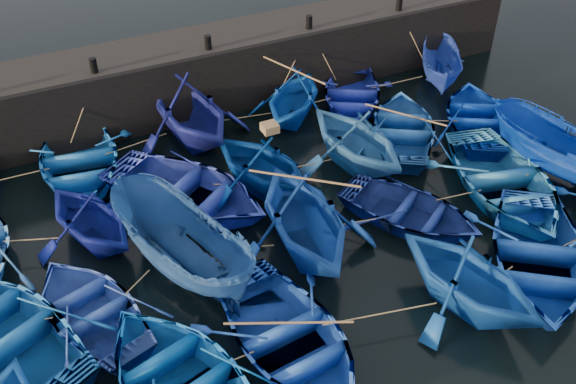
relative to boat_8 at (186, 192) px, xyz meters
name	(u,v)px	position (x,y,z in m)	size (l,w,h in m)	color
ground	(340,277)	(2.71, -4.72, -0.58)	(120.00, 120.00, 0.00)	black
quay_wall	(203,73)	(2.71, 5.78, 0.67)	(26.00, 2.50, 2.50)	black
quay_top	(200,41)	(2.71, 5.78, 1.98)	(26.00, 2.50, 0.12)	black
bollard_1	(94,65)	(-1.29, 4.88, 2.29)	(0.24, 0.24, 0.50)	black
bollard_2	(208,42)	(2.71, 4.88, 2.29)	(0.24, 0.24, 0.50)	black
bollard_3	(309,22)	(6.71, 4.88, 2.29)	(0.24, 0.24, 0.50)	black
bollard_4	(399,4)	(10.71, 4.88, 2.29)	(0.24, 0.24, 0.50)	black
boat_1	(78,161)	(-2.62, 3.09, -0.02)	(3.84, 5.37, 1.11)	blue
boat_2	(189,110)	(1.36, 3.44, 0.68)	(4.12, 4.78, 2.52)	navy
boat_3	(293,96)	(5.18, 3.09, 0.44)	(3.34, 3.87, 2.04)	#0946B5
boat_4	(351,95)	(7.63, 3.07, -0.10)	(3.27, 4.57, 0.95)	#1C29A0
boat_5	(442,67)	(11.74, 3.01, 0.20)	(1.52, 4.02, 1.56)	#203B9E
boat_7	(90,217)	(-2.92, -0.43, 0.39)	(3.19, 3.70, 1.95)	navy
boat_8	(186,192)	(0.00, 0.00, 0.00)	(3.99, 5.58, 1.16)	#22339B
boat_9	(262,163)	(2.41, -0.28, 0.49)	(3.51, 4.07, 2.14)	navy
boat_10	(356,137)	(5.72, -0.42, 0.56)	(3.74, 4.34, 2.29)	#2965A1
boat_11	(404,128)	(8.09, 0.23, -0.08)	(3.42, 4.79, 0.99)	#1C53A1
boat_12	(478,117)	(10.91, -0.32, -0.09)	(3.39, 4.74, 0.98)	#0430A3
boat_13	(2,332)	(-5.70, -3.24, 0.00)	(3.96, 5.54, 1.15)	#0E509B
boat_14	(91,308)	(-3.63, -3.31, -0.14)	(3.04, 4.25, 0.88)	blue
boat_15	(180,247)	(-1.06, -2.76, 0.45)	(1.99, 5.29, 2.05)	navy
boat_16	(304,216)	(2.31, -3.32, 0.68)	(4.12, 4.78, 2.52)	#103F99
boat_17	(410,211)	(5.70, -3.65, -0.13)	(3.12, 4.36, 0.91)	navy
boat_18	(504,181)	(9.04, -3.86, 0.01)	(4.05, 5.66, 1.17)	#2470BD
boat_19	(560,153)	(11.22, -3.84, 0.41)	(1.92, 5.09, 1.97)	#06349D
boat_21	(183,380)	(-2.27, -6.40, -0.04)	(3.70, 5.18, 1.07)	#064DA2
boat_22	(289,339)	(0.36, -6.39, -0.05)	(3.68, 5.14, 1.07)	blue
boat_23	(469,276)	(5.05, -7.02, 0.52)	(3.59, 4.17, 2.19)	#114CA4
boat_24	(539,256)	(7.64, -6.85, -0.01)	(3.90, 5.45, 1.13)	#1344A9
wooden_crate	(270,128)	(2.71, -0.28, 1.69)	(0.47, 0.46, 0.26)	olive
mooring_ropes	(262,155)	(2.71, 0.37, 0.30)	(18.26, 11.83, 2.10)	tan
loose_oars	(327,156)	(3.98, -1.60, 1.10)	(9.99, 11.55, 1.58)	#99724C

